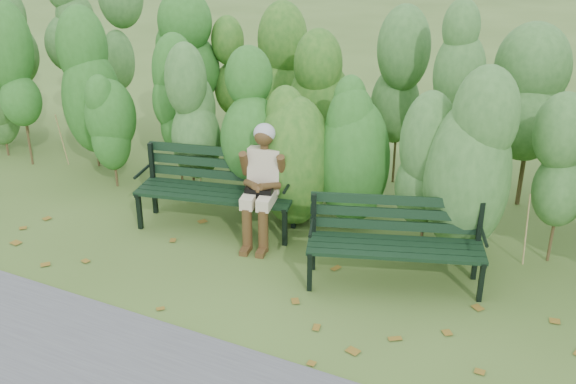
% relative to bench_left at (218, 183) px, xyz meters
% --- Properties ---
extents(ground, '(80.00, 80.00, 0.00)m').
position_rel_bench_left_xyz_m(ground, '(1.01, -0.78, -0.48)').
color(ground, '#3B521E').
extents(hedge_band, '(11.04, 1.67, 2.42)m').
position_rel_bench_left_xyz_m(hedge_band, '(1.01, 1.08, 0.78)').
color(hedge_band, '#47381E').
rests_on(hedge_band, ground).
extents(leaf_litter, '(5.92, 2.18, 0.01)m').
position_rel_bench_left_xyz_m(leaf_litter, '(1.21, -1.01, -0.47)').
color(leaf_litter, brown).
rests_on(leaf_litter, ground).
extents(bench_left, '(1.69, 0.87, 0.81)m').
position_rel_bench_left_xyz_m(bench_left, '(0.00, 0.00, 0.00)').
color(bench_left, black).
rests_on(bench_left, ground).
extents(bench_right, '(1.61, 0.98, 0.77)m').
position_rel_bench_left_xyz_m(bench_right, '(1.98, -0.25, -0.03)').
color(bench_right, black).
rests_on(bench_right, ground).
extents(seated_woman, '(0.49, 0.72, 1.17)m').
position_rel_bench_left_xyz_m(seated_woman, '(0.54, -0.05, 0.19)').
color(seated_woman, '#B3A48B').
rests_on(seated_woman, ground).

